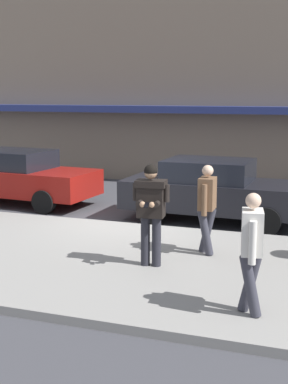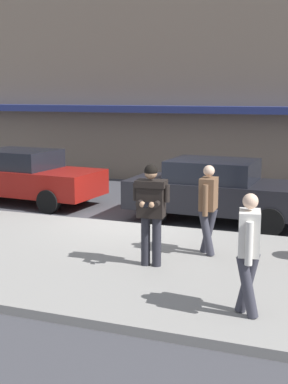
{
  "view_description": "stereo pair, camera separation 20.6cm",
  "coord_description": "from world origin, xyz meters",
  "px_view_note": "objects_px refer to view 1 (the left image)",
  "views": [
    {
      "loc": [
        4.39,
        -11.62,
        3.13
      ],
      "look_at": [
        1.42,
        -3.23,
        1.49
      ],
      "focal_mm": 50.0,
      "sensor_mm": 36.0,
      "label": 1
    },
    {
      "loc": [
        4.58,
        -11.55,
        3.13
      ],
      "look_at": [
        1.42,
        -3.23,
        1.49
      ],
      "focal_mm": 50.0,
      "sensor_mm": 36.0,
      "label": 2
    }
  ],
  "objects_px": {
    "man_texting_on_phone": "(151,204)",
    "pedestrian_dark_coat": "(207,204)",
    "parked_sedan_mid": "(214,190)",
    "parked_sedan_near": "(18,176)",
    "pedestrian_in_light_coat": "(252,246)"
  },
  "relations": [
    {
      "from": "parked_sedan_near",
      "to": "pedestrian_dark_coat",
      "type": "xyz_separation_m",
      "value": [
        6.31,
        -3.48,
        0.32
      ]
    },
    {
      "from": "parked_sedan_mid",
      "to": "man_texting_on_phone",
      "type": "relative_size",
      "value": 2.52
    },
    {
      "from": "parked_sedan_mid",
      "to": "pedestrian_dark_coat",
      "type": "distance_m",
      "value": 3.24
    },
    {
      "from": "man_texting_on_phone",
      "to": "parked_sedan_mid",
      "type": "bearing_deg",
      "value": 87.14
    },
    {
      "from": "parked_sedan_near",
      "to": "pedestrian_dark_coat",
      "type": "distance_m",
      "value": 7.22
    },
    {
      "from": "parked_sedan_mid",
      "to": "pedestrian_in_light_coat",
      "type": "height_order",
      "value": "pedestrian_in_light_coat"
    },
    {
      "from": "man_texting_on_phone",
      "to": "pedestrian_dark_coat",
      "type": "relative_size",
      "value": 1.06
    },
    {
      "from": "parked_sedan_mid",
      "to": "pedestrian_dark_coat",
      "type": "bearing_deg",
      "value": -80.25
    },
    {
      "from": "parked_sedan_mid",
      "to": "pedestrian_dark_coat",
      "type": "relative_size",
      "value": 2.68
    },
    {
      "from": "man_texting_on_phone",
      "to": "pedestrian_in_light_coat",
      "type": "height_order",
      "value": "man_texting_on_phone"
    },
    {
      "from": "parked_sedan_near",
      "to": "pedestrian_in_light_coat",
      "type": "bearing_deg",
      "value": -38.84
    },
    {
      "from": "parked_sedan_near",
      "to": "parked_sedan_mid",
      "type": "xyz_separation_m",
      "value": [
        5.77,
        -0.3,
        0.0
      ]
    },
    {
      "from": "parked_sedan_mid",
      "to": "pedestrian_in_light_coat",
      "type": "bearing_deg",
      "value": -73.11
    },
    {
      "from": "pedestrian_dark_coat",
      "to": "parked_sedan_mid",
      "type": "bearing_deg",
      "value": 99.75
    },
    {
      "from": "pedestrian_in_light_coat",
      "to": "pedestrian_dark_coat",
      "type": "bearing_deg",
      "value": 115.04
    }
  ]
}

